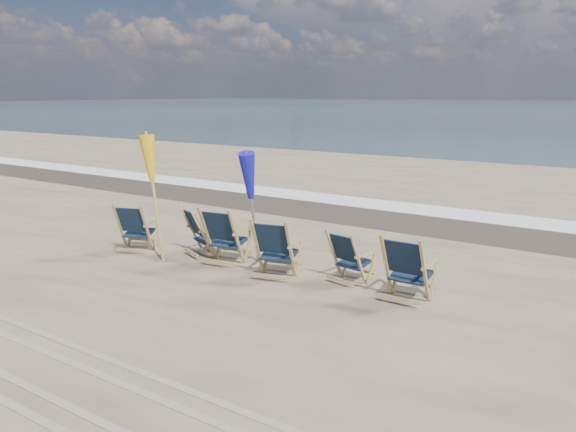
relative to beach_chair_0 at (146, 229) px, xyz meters
name	(u,v)px	position (x,y,z in m)	size (l,w,h in m)	color
surf_foam	(411,208)	(2.65, 7.11, -0.51)	(200.00, 1.40, 0.01)	silver
wet_sand_strip	(389,218)	(2.65, 5.61, -0.51)	(200.00, 2.60, 0.00)	#42362A
tire_tracks	(44,372)	(2.65, -3.99, -0.50)	(80.00, 1.30, 0.01)	gray
beach_chair_0	(146,229)	(0.00, 0.00, 0.00)	(0.65, 0.73, 1.02)	black
beach_chair_1	(202,235)	(1.19, 0.30, -0.02)	(0.63, 0.71, 0.98)	black
beach_chair_2	(236,238)	(2.02, 0.27, 0.05)	(0.71, 0.80, 1.11)	black
beach_chair_3	(290,251)	(3.27, 0.16, 0.03)	(0.69, 0.78, 1.09)	black
beach_chair_4	(358,260)	(4.33, 0.52, -0.05)	(0.59, 0.67, 0.92)	black
beach_chair_5	(424,272)	(5.52, 0.28, 0.03)	(0.69, 0.78, 1.08)	black
umbrella_yellow	(153,164)	(0.42, -0.11, 1.30)	(0.30, 0.30, 2.35)	#A38649
umbrella_blue	(252,178)	(2.16, 0.60, 1.09)	(0.30, 0.30, 2.12)	#A5A5AD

